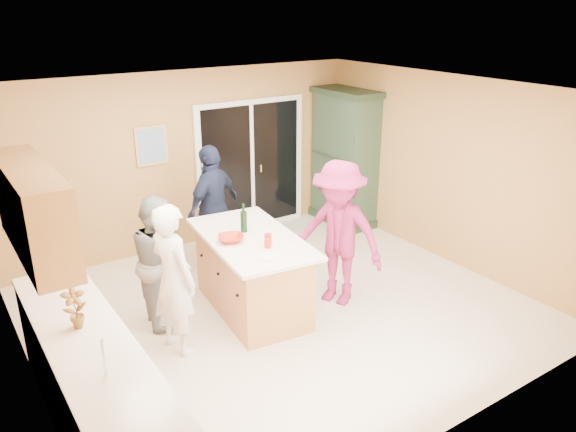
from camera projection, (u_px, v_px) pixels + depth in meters
floor at (282, 310)px, 6.77m from camera, size 5.50×5.50×0.00m
ceiling at (281, 92)px, 5.84m from camera, size 5.50×5.00×0.10m
wall_back at (188, 160)px, 8.24m from camera, size 5.50×0.10×2.60m
wall_front at (458, 301)px, 4.36m from camera, size 5.50×0.10×2.60m
wall_left at (18, 270)px, 4.87m from camera, size 0.10×5.00×2.60m
wall_right at (448, 170)px, 7.74m from camera, size 0.10×5.00×2.60m
left_cabinet_run at (100, 402)px, 4.51m from camera, size 0.65×3.05×1.24m
upper_cabinets at (33, 210)px, 4.60m from camera, size 0.35×1.60×0.75m
sliding_door at (252, 166)px, 8.85m from camera, size 1.90×0.07×2.10m
framed_picture at (151, 146)px, 7.83m from camera, size 0.46×0.04×0.56m
kitchen_island at (252, 276)px, 6.64m from camera, size 1.17×1.90×0.95m
green_hutch at (345, 159)px, 9.15m from camera, size 0.63×1.20×2.20m
woman_white at (174, 279)px, 5.73m from camera, size 0.52×0.67×1.64m
woman_grey at (159, 260)px, 6.30m from camera, size 0.68×0.82×1.52m
woman_navy at (213, 207)px, 7.64m from camera, size 1.09×0.83×1.73m
woman_magenta at (338, 234)px, 6.68m from camera, size 1.09×1.33×1.79m
serving_bowl at (231, 238)px, 6.32m from camera, size 0.37×0.37×0.07m
tulip_vase at (75, 308)px, 4.60m from camera, size 0.20×0.14×0.38m
tumbler_near at (268, 239)px, 6.24m from camera, size 0.09×0.09×0.12m
tumbler_far at (268, 243)px, 6.15m from camera, size 0.07×0.07×0.10m
wine_bottle at (244, 221)px, 6.55m from camera, size 0.08×0.08×0.34m
white_plate at (269, 257)px, 5.93m from camera, size 0.24×0.24×0.01m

